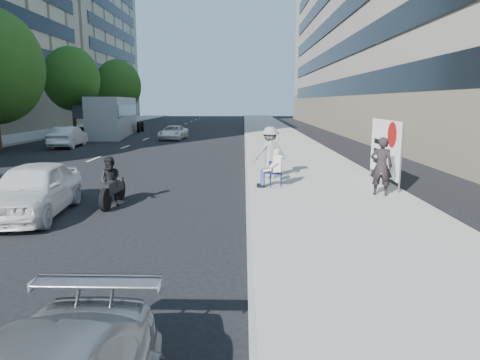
{
  "coord_description": "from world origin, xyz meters",
  "views": [
    {
      "loc": [
        1.33,
        -8.05,
        2.97
      ],
      "look_at": [
        1.23,
        3.43,
        0.85
      ],
      "focal_mm": 32.0,
      "sensor_mm": 36.0,
      "label": 1
    }
  ],
  "objects_px": {
    "motorcycle": "(112,184)",
    "bus": "(114,117)",
    "white_sedan_far": "(173,133)",
    "protest_banner": "(385,148)",
    "white_sedan_mid": "(68,137)",
    "jogger": "(270,152)",
    "seated_protester": "(273,165)",
    "white_sedan_near": "(33,189)",
    "pedestrian_woman": "(381,166)"
  },
  "relations": [
    {
      "from": "seated_protester",
      "to": "jogger",
      "type": "xyz_separation_m",
      "value": [
        0.01,
        1.72,
        0.23
      ]
    },
    {
      "from": "protest_banner",
      "to": "motorcycle",
      "type": "distance_m",
      "value": 9.07
    },
    {
      "from": "pedestrian_woman",
      "to": "white_sedan_near",
      "type": "height_order",
      "value": "pedestrian_woman"
    },
    {
      "from": "white_sedan_mid",
      "to": "white_sedan_near",
      "type": "bearing_deg",
      "value": 105.12
    },
    {
      "from": "white_sedan_mid",
      "to": "white_sedan_far",
      "type": "xyz_separation_m",
      "value": [
        5.99,
        5.72,
        -0.13
      ]
    },
    {
      "from": "white_sedan_far",
      "to": "white_sedan_near",
      "type": "bearing_deg",
      "value": -85.67
    },
    {
      "from": "pedestrian_woman",
      "to": "white_sedan_mid",
      "type": "height_order",
      "value": "pedestrian_woman"
    },
    {
      "from": "seated_protester",
      "to": "motorcycle",
      "type": "height_order",
      "value": "seated_protester"
    },
    {
      "from": "jogger",
      "to": "motorcycle",
      "type": "relative_size",
      "value": 0.93
    },
    {
      "from": "jogger",
      "to": "motorcycle",
      "type": "distance_m",
      "value": 6.09
    },
    {
      "from": "motorcycle",
      "to": "bus",
      "type": "xyz_separation_m",
      "value": [
        -7.6,
        25.73,
        1.0
      ]
    },
    {
      "from": "bus",
      "to": "white_sedan_far",
      "type": "bearing_deg",
      "value": -42.0
    },
    {
      "from": "seated_protester",
      "to": "bus",
      "type": "height_order",
      "value": "bus"
    },
    {
      "from": "jogger",
      "to": "white_sedan_far",
      "type": "relative_size",
      "value": 0.49
    },
    {
      "from": "seated_protester",
      "to": "bus",
      "type": "distance_m",
      "value": 26.7
    },
    {
      "from": "protest_banner",
      "to": "white_sedan_mid",
      "type": "height_order",
      "value": "protest_banner"
    },
    {
      "from": "white_sedan_near",
      "to": "white_sedan_far",
      "type": "height_order",
      "value": "white_sedan_near"
    },
    {
      "from": "white_sedan_mid",
      "to": "bus",
      "type": "height_order",
      "value": "bus"
    },
    {
      "from": "white_sedan_near",
      "to": "white_sedan_mid",
      "type": "xyz_separation_m",
      "value": [
        -6.04,
        17.12,
        -0.03
      ]
    },
    {
      "from": "protest_banner",
      "to": "bus",
      "type": "relative_size",
      "value": 0.25
    },
    {
      "from": "white_sedan_mid",
      "to": "protest_banner",
      "type": "bearing_deg",
      "value": 136.51
    },
    {
      "from": "pedestrian_woman",
      "to": "protest_banner",
      "type": "height_order",
      "value": "protest_banner"
    },
    {
      "from": "seated_protester",
      "to": "motorcycle",
      "type": "xyz_separation_m",
      "value": [
        -4.74,
        -2.06,
        -0.24
      ]
    },
    {
      "from": "white_sedan_far",
      "to": "motorcycle",
      "type": "bearing_deg",
      "value": -81.12
    },
    {
      "from": "motorcycle",
      "to": "bus",
      "type": "bearing_deg",
      "value": 109.81
    },
    {
      "from": "seated_protester",
      "to": "white_sedan_mid",
      "type": "relative_size",
      "value": 0.32
    },
    {
      "from": "jogger",
      "to": "bus",
      "type": "relative_size",
      "value": 0.15
    },
    {
      "from": "pedestrian_woman",
      "to": "white_sedan_far",
      "type": "height_order",
      "value": "pedestrian_woman"
    },
    {
      "from": "motorcycle",
      "to": "bus",
      "type": "height_order",
      "value": "bus"
    },
    {
      "from": "bus",
      "to": "pedestrian_woman",
      "type": "bearing_deg",
      "value": -65.68
    },
    {
      "from": "bus",
      "to": "white_sedan_mid",
      "type": "bearing_deg",
      "value": -98.71
    },
    {
      "from": "white_sedan_far",
      "to": "jogger",
      "type": "bearing_deg",
      "value": -65.82
    },
    {
      "from": "seated_protester",
      "to": "white_sedan_near",
      "type": "xyz_separation_m",
      "value": [
        -6.48,
        -3.14,
        -0.17
      ]
    },
    {
      "from": "white_sedan_far",
      "to": "motorcycle",
      "type": "distance_m",
      "value": 21.84
    },
    {
      "from": "pedestrian_woman",
      "to": "white_sedan_far",
      "type": "xyz_separation_m",
      "value": [
        -9.74,
        20.93,
        -0.5
      ]
    },
    {
      "from": "white_sedan_far",
      "to": "bus",
      "type": "bearing_deg",
      "value": 149.85
    },
    {
      "from": "bus",
      "to": "protest_banner",
      "type": "bearing_deg",
      "value": -62.52
    },
    {
      "from": "white_sedan_mid",
      "to": "bus",
      "type": "relative_size",
      "value": 0.33
    },
    {
      "from": "seated_protester",
      "to": "pedestrian_woman",
      "type": "height_order",
      "value": "pedestrian_woman"
    },
    {
      "from": "white_sedan_far",
      "to": "bus",
      "type": "distance_m",
      "value": 7.12
    },
    {
      "from": "seated_protester",
      "to": "motorcycle",
      "type": "distance_m",
      "value": 5.18
    },
    {
      "from": "jogger",
      "to": "bus",
      "type": "distance_m",
      "value": 25.19
    },
    {
      "from": "white_sedan_near",
      "to": "white_sedan_mid",
      "type": "bearing_deg",
      "value": 104.04
    },
    {
      "from": "white_sedan_near",
      "to": "white_sedan_far",
      "type": "xyz_separation_m",
      "value": [
        -0.05,
        22.84,
        -0.17
      ]
    },
    {
      "from": "seated_protester",
      "to": "white_sedan_mid",
      "type": "height_order",
      "value": "seated_protester"
    },
    {
      "from": "white_sedan_mid",
      "to": "white_sedan_far",
      "type": "height_order",
      "value": "white_sedan_mid"
    },
    {
      "from": "white_sedan_mid",
      "to": "bus",
      "type": "xyz_separation_m",
      "value": [
        0.18,
        9.69,
        0.96
      ]
    },
    {
      "from": "seated_protester",
      "to": "protest_banner",
      "type": "height_order",
      "value": "protest_banner"
    },
    {
      "from": "pedestrian_woman",
      "to": "white_sedan_far",
      "type": "bearing_deg",
      "value": -48.12
    },
    {
      "from": "jogger",
      "to": "pedestrian_woman",
      "type": "distance_m",
      "value": 4.35
    }
  ]
}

